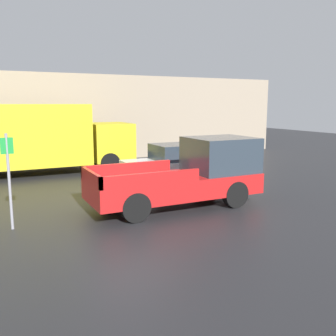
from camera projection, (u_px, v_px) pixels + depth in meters
The scene contains 7 objects.
ground_plane at pixel (126, 208), 11.27m from camera, with size 60.00×60.00×0.00m, color #232326.
building_wall at pixel (59, 118), 19.69m from camera, with size 28.00×0.15×4.71m.
pickup_truck at pixel (191, 174), 11.52m from camera, with size 5.23×1.96×2.07m.
car at pixel (183, 162), 15.28m from camera, with size 4.74×1.86×1.51m.
delivery_truck at pixel (28, 137), 16.33m from camera, with size 8.55×2.40×3.10m.
parking_sign at pixel (9, 176), 9.19m from camera, with size 0.30×0.07×2.41m.
newspaper_box at pixel (108, 150), 20.82m from camera, with size 0.45×0.40×1.10m.
Camera 1 is at (-3.72, -10.32, 3.11)m, focal length 40.00 mm.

